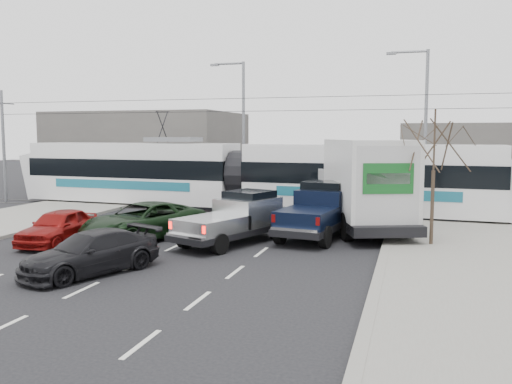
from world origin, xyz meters
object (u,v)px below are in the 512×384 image
(street_lamp_near, at_px, (422,119))
(silver_pickup, at_px, (238,217))
(dark_car, at_px, (91,253))
(traffic_signal, at_px, (404,168))
(red_car, at_px, (59,227))
(street_lamp_far, at_px, (241,121))
(tram, at_px, (240,175))
(green_car, at_px, (144,221))
(bare_tree, at_px, (434,146))
(navy_pickup, at_px, (320,210))
(box_truck, at_px, (364,186))

(street_lamp_near, relative_size, silver_pickup, 1.57)
(silver_pickup, bearing_deg, dark_car, -94.43)
(traffic_signal, bearing_deg, dark_car, -129.53)
(red_car, distance_m, dark_car, 5.21)
(street_lamp_far, height_order, tram, street_lamp_far)
(traffic_signal, height_order, red_car, traffic_signal)
(silver_pickup, relative_size, green_car, 1.08)
(bare_tree, distance_m, traffic_signal, 4.28)
(bare_tree, distance_m, street_lamp_far, 17.97)
(traffic_signal, height_order, navy_pickup, traffic_signal)
(dark_car, bearing_deg, street_lamp_near, 85.82)
(tram, xyz_separation_m, box_truck, (7.24, -4.92, 0.01))
(navy_pickup, bearing_deg, box_truck, 58.31)
(green_car, xyz_separation_m, red_car, (-2.71, -1.80, -0.06))
(box_truck, distance_m, dark_car, 12.26)
(street_lamp_near, distance_m, box_truck, 9.49)
(bare_tree, distance_m, navy_pickup, 5.23)
(dark_car, bearing_deg, traffic_signal, 74.38)
(bare_tree, distance_m, tram, 12.82)
(silver_pickup, bearing_deg, red_car, -139.80)
(street_lamp_far, distance_m, box_truck, 14.27)
(navy_pickup, relative_size, red_car, 1.41)
(box_truck, distance_m, red_car, 12.73)
(navy_pickup, bearing_deg, traffic_signal, 51.40)
(green_car, bearing_deg, silver_pickup, 30.40)
(street_lamp_far, bearing_deg, red_car, -97.00)
(street_lamp_far, xyz_separation_m, box_truck, (9.02, -10.60, -3.13))
(tram, relative_size, red_car, 6.86)
(traffic_signal, relative_size, dark_car, 0.81)
(tram, bearing_deg, street_lamp_far, 111.21)
(silver_pickup, xyz_separation_m, box_truck, (4.49, 3.89, 1.00))
(street_lamp_near, relative_size, green_car, 1.69)
(box_truck, relative_size, red_car, 2.13)
(traffic_signal, distance_m, navy_pickup, 4.71)
(street_lamp_far, bearing_deg, dark_car, -85.21)
(bare_tree, relative_size, navy_pickup, 0.89)
(street_lamp_near, xyz_separation_m, red_car, (-13.56, -14.75, -4.43))
(silver_pickup, distance_m, navy_pickup, 3.50)
(bare_tree, relative_size, green_car, 0.94)
(bare_tree, bearing_deg, traffic_signal, 105.76)
(street_lamp_far, bearing_deg, traffic_signal, -41.72)
(silver_pickup, bearing_deg, green_car, -152.04)
(silver_pickup, relative_size, dark_car, 1.30)
(box_truck, xyz_separation_m, red_car, (-11.07, -6.14, -1.30))
(street_lamp_far, height_order, box_truck, street_lamp_far)
(green_car, bearing_deg, tram, 106.81)
(silver_pickup, xyz_separation_m, green_car, (-3.87, -0.45, -0.24))
(box_truck, bearing_deg, street_lamp_near, 54.03)
(street_lamp_far, bearing_deg, street_lamp_near, -9.87)
(red_car, bearing_deg, dark_car, -46.82)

